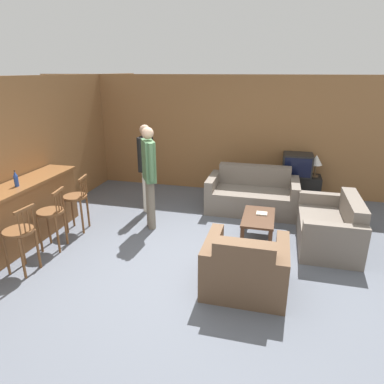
{
  "coord_description": "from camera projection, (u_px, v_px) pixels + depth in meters",
  "views": [
    {
      "loc": [
        1.07,
        -4.12,
        2.68
      ],
      "look_at": [
        -0.19,
        0.85,
        0.85
      ],
      "focal_mm": 32.0,
      "sensor_mm": 36.0,
      "label": 1
    }
  ],
  "objects": [
    {
      "name": "wall_left",
      "position": [
        44.0,
        149.0,
        6.38
      ],
      "size": [
        0.08,
        8.57,
        2.6
      ],
      "color": "olive",
      "rests_on": "ground_plane"
    },
    {
      "name": "couch_far",
      "position": [
        252.0,
        196.0,
        6.87
      ],
      "size": [
        1.76,
        0.96,
        0.85
      ],
      "color": "#70665B",
      "rests_on": "ground_plane"
    },
    {
      "name": "bar_chair_far",
      "position": [
        76.0,
        201.0,
        5.92
      ],
      "size": [
        0.47,
        0.47,
        0.99
      ],
      "color": "brown",
      "rests_on": "ground_plane"
    },
    {
      "name": "coffee_table",
      "position": [
        258.0,
        220.0,
        5.64
      ],
      "size": [
        0.51,
        0.9,
        0.42
      ],
      "color": "#472D1E",
      "rests_on": "ground_plane"
    },
    {
      "name": "bar_chair_mid",
      "position": [
        52.0,
        216.0,
        5.29
      ],
      "size": [
        0.46,
        0.46,
        0.99
      ],
      "color": "brown",
      "rests_on": "ground_plane"
    },
    {
      "name": "ground_plane",
      "position": [
        190.0,
        268.0,
        4.91
      ],
      "size": [
        24.0,
        24.0,
        0.0
      ],
      "primitive_type": "plane",
      "color": "#565B66"
    },
    {
      "name": "armchair_near",
      "position": [
        245.0,
        268.0,
        4.34
      ],
      "size": [
        1.04,
        0.91,
        0.83
      ],
      "color": "brown",
      "rests_on": "ground_plane"
    },
    {
      "name": "book_on_table",
      "position": [
        262.0,
        213.0,
        5.69
      ],
      "size": [
        0.18,
        0.15,
        0.02
      ],
      "color": "#B7AD99",
      "rests_on": "coffee_table"
    },
    {
      "name": "wall_back",
      "position": [
        229.0,
        135.0,
        7.73
      ],
      "size": [
        9.4,
        0.08,
        2.6
      ],
      "color": "olive",
      "rests_on": "ground_plane"
    },
    {
      "name": "person_by_window",
      "position": [
        146.0,
        163.0,
        6.63
      ],
      "size": [
        0.19,
        0.52,
        1.72
      ],
      "color": "silver",
      "rests_on": "ground_plane"
    },
    {
      "name": "tv",
      "position": [
        297.0,
        165.0,
        7.24
      ],
      "size": [
        0.6,
        0.52,
        0.47
      ],
      "color": "black",
      "rests_on": "tv_unit"
    },
    {
      "name": "loveseat_right",
      "position": [
        330.0,
        228.0,
        5.47
      ],
      "size": [
        0.88,
        1.48,
        0.82
      ],
      "color": "#70665B",
      "rests_on": "ground_plane"
    },
    {
      "name": "bar_counter",
      "position": [
        19.0,
        216.0,
        5.43
      ],
      "size": [
        0.55,
        2.54,
        0.99
      ],
      "color": "brown",
      "rests_on": "ground_plane"
    },
    {
      "name": "table_lamp",
      "position": [
        316.0,
        161.0,
        7.12
      ],
      "size": [
        0.25,
        0.25,
        0.46
      ],
      "color": "brown",
      "rests_on": "tv_unit"
    },
    {
      "name": "bottle",
      "position": [
        16.0,
        179.0,
        5.22
      ],
      "size": [
        0.07,
        0.07,
        0.26
      ],
      "color": "#234293",
      "rests_on": "bar_counter"
    },
    {
      "name": "bar_chair_near",
      "position": [
        20.0,
        236.0,
        4.65
      ],
      "size": [
        0.44,
        0.44,
        0.99
      ],
      "color": "brown",
      "rests_on": "ground_plane"
    },
    {
      "name": "tv_unit",
      "position": [
        295.0,
        188.0,
        7.41
      ],
      "size": [
        1.03,
        0.46,
        0.56
      ],
      "color": "black",
      "rests_on": "ground_plane"
    },
    {
      "name": "person_by_counter",
      "position": [
        149.0,
        172.0,
        5.87
      ],
      "size": [
        0.37,
        0.48,
        1.8
      ],
      "color": "#756B5B",
      "rests_on": "ground_plane"
    }
  ]
}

